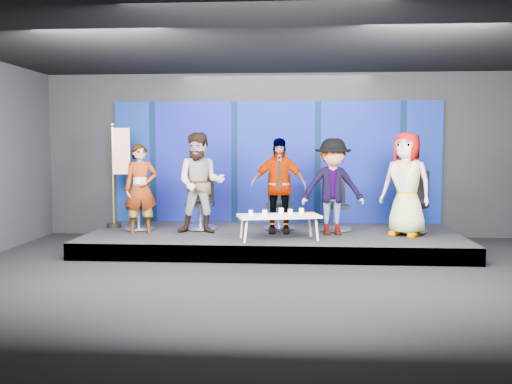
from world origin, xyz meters
TOP-DOWN VIEW (x-y plane):
  - ground at (0.00, 0.00)m, footprint 10.00×10.00m
  - room_walls at (0.00, 0.00)m, footprint 10.02×8.02m
  - riser at (0.00, 2.50)m, footprint 7.00×3.00m
  - backdrop at (0.00, 3.95)m, footprint 7.00×0.08m
  - chair_a at (-2.67, 2.68)m, footprint 0.75×0.75m
  - panelist_a at (-2.48, 2.21)m, footprint 0.71×0.58m
  - chair_b at (-1.45, 2.83)m, footprint 0.68×0.68m
  - panelist_b at (-1.36, 2.32)m, footprint 0.94×0.74m
  - chair_c at (0.10, 2.96)m, footprint 0.64×0.64m
  - panelist_c at (0.10, 2.46)m, footprint 1.06×0.46m
  - chair_d at (1.20, 2.81)m, footprint 0.68×0.68m
  - panelist_d at (1.12, 2.31)m, footprint 1.22×0.78m
  - chair_e at (2.65, 2.73)m, footprint 0.92×0.92m
  - panelist_e at (2.45, 2.26)m, footprint 1.11×1.02m
  - coffee_table at (0.14, 1.67)m, footprint 1.53×0.92m
  - mug_a at (-0.35, 1.59)m, footprint 0.07×0.07m
  - mug_b at (-0.11, 1.53)m, footprint 0.09×0.09m
  - mug_c at (0.17, 1.81)m, footprint 0.09×0.09m
  - mug_d at (0.34, 1.68)m, footprint 0.08×0.08m
  - mug_e at (0.53, 1.84)m, footprint 0.09×0.09m
  - flag_stand at (-3.14, 2.95)m, footprint 0.49×0.28m

SIDE VIEW (x-z plane):
  - ground at x=0.00m, z-range 0.00..0.00m
  - riser at x=0.00m, z-range 0.00..0.30m
  - chair_a at x=-2.67m, z-range 0.12..1.16m
  - chair_d at x=1.20m, z-range 0.11..1.22m
  - chair_c at x=0.10m, z-range 0.11..1.22m
  - chair_b at x=-1.45m, z-range 0.10..1.27m
  - chair_e at x=2.65m, z-range 0.10..1.28m
  - coffee_table at x=0.14m, z-range 0.48..0.92m
  - mug_a at x=-0.35m, z-range 0.74..0.83m
  - mug_d at x=0.34m, z-range 0.74..0.84m
  - mug_b at x=-0.11m, z-range 0.74..0.84m
  - mug_e at x=0.53m, z-range 0.74..0.84m
  - mug_c at x=0.17m, z-range 0.74..0.85m
  - panelist_a at x=-2.48m, z-range 0.30..1.99m
  - panelist_d at x=1.12m, z-range 0.30..2.09m
  - panelist_c at x=0.10m, z-range 0.30..2.10m
  - panelist_b at x=-1.36m, z-range 0.30..2.20m
  - panelist_e at x=2.45m, z-range 0.30..2.21m
  - flag_stand at x=-3.14m, z-range 0.36..2.49m
  - backdrop at x=0.00m, z-range 0.30..2.90m
  - room_walls at x=0.00m, z-range 0.67..4.18m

